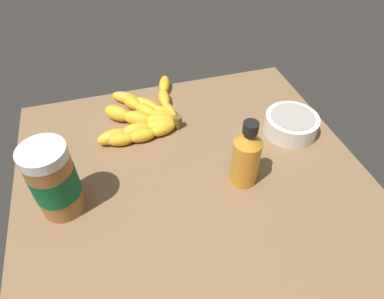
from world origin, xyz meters
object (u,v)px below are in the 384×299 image
banana_bunch (146,115)px  honey_bottle (246,156)px  small_bowl (291,124)px  peanut_butter_jar (54,181)px

banana_bunch → honey_bottle: honey_bottle is taller
honey_bottle → small_bowl: (-10.86, 16.66, -4.53)cm
banana_bunch → honey_bottle: size_ratio=1.63×
banana_bunch → honey_bottle: 29.76cm
banana_bunch → small_bowl: small_bowl is taller
honey_bottle → peanut_butter_jar: bearing=-95.4°
peanut_butter_jar → small_bowl: peanut_butter_jar is taller
banana_bunch → small_bowl: bearing=67.0°
banana_bunch → peanut_butter_jar: (21.27, -20.18, 6.02)cm
banana_bunch → peanut_butter_jar: peanut_butter_jar is taller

